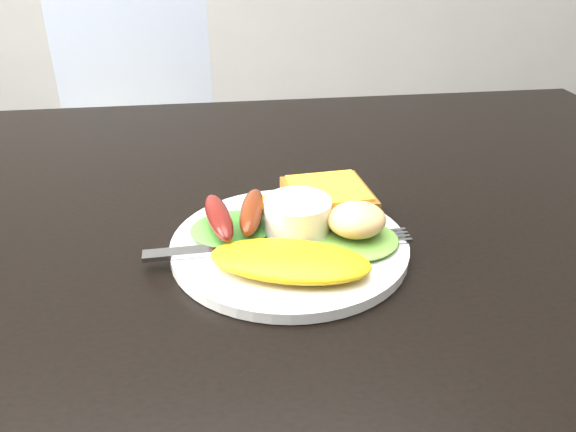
{
  "coord_description": "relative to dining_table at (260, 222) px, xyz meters",
  "views": [
    {
      "loc": [
        -0.04,
        -0.55,
        1.03
      ],
      "look_at": [
        0.02,
        -0.09,
        0.78
      ],
      "focal_mm": 35.0,
      "sensor_mm": 36.0,
      "label": 1
    }
  ],
  "objects": [
    {
      "name": "lettuce_left",
      "position": [
        -0.03,
        -0.07,
        0.04
      ],
      "size": [
        0.1,
        0.09,
        0.01
      ],
      "primitive_type": "ellipsoid",
      "rotation": [
        0.0,
        0.0,
        0.26
      ],
      "color": "#2C861F",
      "rests_on": "plate"
    },
    {
      "name": "toast_b",
      "position": [
        0.07,
        -0.05,
        0.05
      ],
      "size": [
        0.09,
        0.09,
        0.01
      ],
      "primitive_type": "cube",
      "rotation": [
        0.0,
        0.0,
        0.08
      ],
      "color": "#8E581A",
      "rests_on": "toast_a"
    },
    {
      "name": "sausage_b",
      "position": [
        -0.01,
        -0.07,
        0.05
      ],
      "size": [
        0.04,
        0.09,
        0.02
      ],
      "primitive_type": "ellipsoid",
      "rotation": [
        0.0,
        0.0,
        -0.18
      ],
      "color": "maroon",
      "rests_on": "lettuce_left"
    },
    {
      "name": "potato_salad",
      "position": [
        0.08,
        -0.11,
        0.06
      ],
      "size": [
        0.07,
        0.07,
        0.03
      ],
      "primitive_type": "ellipsoid",
      "rotation": [
        0.0,
        0.0,
        0.34
      ],
      "color": "beige",
      "rests_on": "lettuce_right"
    },
    {
      "name": "dining_table",
      "position": [
        0.0,
        0.0,
        0.0
      ],
      "size": [
        1.2,
        0.8,
        0.04
      ],
      "primitive_type": "cube",
      "color": "black",
      "rests_on": "ground"
    },
    {
      "name": "person",
      "position": [
        -0.22,
        0.66,
        -0.04
      ],
      "size": [
        0.59,
        0.51,
        1.39
      ],
      "primitive_type": "imported",
      "rotation": [
        0.0,
        0.0,
        2.71
      ],
      "color": "navy",
      "rests_on": "ground"
    },
    {
      "name": "sausage_a",
      "position": [
        -0.05,
        -0.08,
        0.05
      ],
      "size": [
        0.04,
        0.09,
        0.02
      ],
      "primitive_type": "ellipsoid",
      "rotation": [
        0.0,
        0.0,
        0.16
      ],
      "color": "maroon",
      "rests_on": "lettuce_left"
    },
    {
      "name": "fork",
      "position": [
        -0.02,
        -0.11,
        0.03
      ],
      "size": [
        0.18,
        0.02,
        0.0
      ],
      "primitive_type": "cube",
      "rotation": [
        0.0,
        0.0,
        0.04
      ],
      "color": "#ADAFB7",
      "rests_on": "plate"
    },
    {
      "name": "dining_chair",
      "position": [
        -0.23,
        0.73,
        -0.28
      ],
      "size": [
        0.41,
        0.41,
        0.04
      ],
      "primitive_type": "cube",
      "rotation": [
        0.0,
        0.0,
        0.11
      ],
      "color": "tan",
      "rests_on": "ground"
    },
    {
      "name": "omelette",
      "position": [
        0.01,
        -0.15,
        0.04
      ],
      "size": [
        0.15,
        0.11,
        0.02
      ],
      "primitive_type": "ellipsoid",
      "rotation": [
        0.0,
        0.0,
        -0.31
      ],
      "color": "#FFAD0C",
      "rests_on": "plate"
    },
    {
      "name": "ramekin",
      "position": [
        0.03,
        -0.09,
        0.05
      ],
      "size": [
        0.08,
        0.08,
        0.04
      ],
      "primitive_type": "cylinder",
      "rotation": [
        0.0,
        0.0,
        -0.39
      ],
      "color": "white",
      "rests_on": "plate"
    },
    {
      "name": "plate",
      "position": [
        0.02,
        -0.1,
        0.03
      ],
      "size": [
        0.22,
        0.22,
        0.01
      ],
      "primitive_type": "cylinder",
      "color": "white",
      "rests_on": "dining_table"
    },
    {
      "name": "lettuce_right",
      "position": [
        0.08,
        -0.11,
        0.04
      ],
      "size": [
        0.1,
        0.09,
        0.01
      ],
      "primitive_type": "ellipsoid",
      "rotation": [
        0.0,
        0.0,
        0.22
      ],
      "color": "olive",
      "rests_on": "plate"
    },
    {
      "name": "toast_a",
      "position": [
        0.04,
        -0.05,
        0.04
      ],
      "size": [
        0.11,
        0.11,
        0.01
      ],
      "primitive_type": "cube",
      "rotation": [
        0.0,
        0.0,
        0.45
      ],
      "color": "olive",
      "rests_on": "plate"
    }
  ]
}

